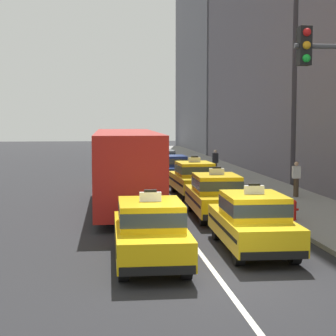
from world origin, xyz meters
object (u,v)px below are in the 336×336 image
(taxi_right_third, at_px, (194,178))
(taxi_left_third, at_px, (122,168))
(taxi_right_second, at_px, (216,195))
(fire_hydrant, at_px, (294,209))
(sedan_right_fifth, at_px, (163,161))
(pedestrian_near_crosswalk, at_px, (215,163))
(pedestrian_mid_block, at_px, (296,179))
(bus_left_second, at_px, (126,165))
(sedan_right_fourth, at_px, (172,168))
(taxi_left_nearest, at_px, (150,230))
(taxi_right_nearest, at_px, (253,221))

(taxi_right_third, bearing_deg, taxi_left_third, 117.75)
(taxi_right_second, xyz_separation_m, fire_hydrant, (2.49, -1.60, -0.33))
(taxi_left_third, distance_m, sedan_right_fifth, 6.02)
(taxi_right_second, relative_size, pedestrian_near_crosswalk, 2.78)
(pedestrian_near_crosswalk, relative_size, pedestrian_mid_block, 1.01)
(bus_left_second, distance_m, sedan_right_fourth, 9.62)
(taxi_left_nearest, relative_size, taxi_left_third, 1.00)
(taxi_right_nearest, relative_size, fire_hydrant, 6.31)
(taxi_right_nearest, height_order, pedestrian_near_crosswalk, taxi_right_nearest)
(sedan_right_fifth, bearing_deg, bus_left_second, -102.45)
(taxi_left_nearest, height_order, pedestrian_mid_block, taxi_left_nearest)
(taxi_left_third, xyz_separation_m, taxi_right_third, (3.27, -6.22, 0.00))
(taxi_left_third, distance_m, pedestrian_mid_block, 11.22)
(taxi_right_second, distance_m, fire_hydrant, 2.98)
(taxi_left_nearest, height_order, taxi_left_third, same)
(taxi_right_nearest, bearing_deg, pedestrian_near_crosswalk, 81.39)
(taxi_right_nearest, distance_m, taxi_right_third, 11.38)
(taxi_right_nearest, bearing_deg, taxi_right_second, 89.32)
(sedan_right_fourth, xyz_separation_m, sedan_right_fifth, (0.06, 5.39, 0.00))
(pedestrian_mid_block, bearing_deg, sedan_right_fifth, 109.49)
(sedan_right_fifth, xyz_separation_m, fire_hydrant, (2.57, -19.03, -0.30))
(bus_left_second, xyz_separation_m, sedan_right_fifth, (3.19, 14.44, -0.97))
(taxi_right_second, height_order, pedestrian_near_crosswalk, taxi_right_second)
(bus_left_second, xyz_separation_m, taxi_right_third, (3.44, 3.01, -0.94))
(bus_left_second, height_order, taxi_left_third, bus_left_second)
(bus_left_second, distance_m, taxi_left_third, 9.27)
(pedestrian_near_crosswalk, bearing_deg, taxi_right_nearest, -98.61)
(taxi_right_second, xyz_separation_m, sedan_right_fourth, (-0.14, 12.04, -0.03))
(sedan_right_fifth, bearing_deg, taxi_right_nearest, -89.95)
(pedestrian_mid_block, bearing_deg, taxi_left_nearest, -126.38)
(taxi_right_nearest, distance_m, pedestrian_near_crosswalk, 19.17)
(fire_hydrant, bearing_deg, sedan_right_fourth, 100.93)
(sedan_right_fourth, xyz_separation_m, pedestrian_near_crosswalk, (2.95, 1.54, 0.14))
(taxi_left_third, bearing_deg, taxi_right_nearest, -80.22)
(taxi_left_third, height_order, sedan_right_fifth, taxi_left_third)
(fire_hydrant, bearing_deg, taxi_left_nearest, -139.34)
(taxi_right_nearest, xyz_separation_m, pedestrian_mid_block, (4.70, 9.47, 0.10))
(sedan_right_fourth, bearing_deg, taxi_left_third, 176.56)
(sedan_right_fourth, bearing_deg, pedestrian_mid_block, -58.98)
(sedan_right_fourth, distance_m, pedestrian_near_crosswalk, 3.33)
(taxi_right_third, height_order, pedestrian_mid_block, taxi_right_third)
(taxi_right_second, relative_size, fire_hydrant, 6.31)
(taxi_right_second, bearing_deg, pedestrian_mid_block, 41.43)
(bus_left_second, bearing_deg, taxi_left_third, 88.94)
(fire_hydrant, bearing_deg, pedestrian_near_crosswalk, 88.81)
(taxi_left_nearest, height_order, bus_left_second, bus_left_second)
(taxi_left_nearest, relative_size, taxi_right_second, 1.00)
(taxi_right_third, xyz_separation_m, pedestrian_mid_block, (4.47, -1.91, 0.10))
(taxi_left_third, height_order, fire_hydrant, taxi_left_third)
(pedestrian_near_crosswalk, distance_m, pedestrian_mid_block, 9.66)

